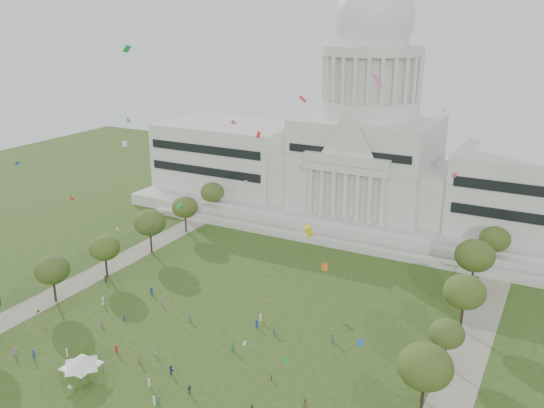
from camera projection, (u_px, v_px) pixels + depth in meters
ground at (157, 395)px, 105.76m from camera, size 400.00×400.00×0.00m
capitol at (367, 153)px, 194.11m from camera, size 160.00×64.50×91.30m
path_left at (86, 279)px, 152.32m from camera, size 8.00×160.00×0.04m
path_right at (457, 382)px, 109.54m from camera, size 8.00×160.00×0.04m
row_tree_l_2 at (52, 270)px, 137.70m from camera, size 8.42×8.42×11.97m
row_tree_r_2 at (425, 367)px, 97.69m from camera, size 9.55×9.55×13.58m
row_tree_l_3 at (105, 248)px, 151.30m from camera, size 8.12×8.12×11.55m
row_tree_r_3 at (447, 334)px, 112.70m from camera, size 7.01×7.01×9.98m
row_tree_l_4 at (150, 223)px, 166.46m from camera, size 9.29×9.29×13.21m
row_tree_r_4 at (465, 292)px, 124.90m from camera, size 9.19×9.19×13.06m
row_tree_l_5 at (185, 207)px, 182.86m from camera, size 8.33×8.33×11.85m
row_tree_r_5 at (475, 256)px, 142.18m from camera, size 9.82×9.82×13.96m
row_tree_l_6 at (212, 192)px, 198.86m from camera, size 8.19×8.19×11.64m
row_tree_r_6 at (495, 239)px, 156.57m from camera, size 8.42×8.42×11.97m
event_tent at (81, 361)px, 109.83m from camera, size 8.37×8.37×4.66m
person_2 at (305, 403)px, 102.35m from camera, size 0.93×0.78×1.64m
person_4 at (189, 389)px, 105.81m from camera, size 0.92×1.27×1.95m
person_5 at (171, 370)px, 111.75m from camera, size 1.84×1.38×1.85m
person_8 at (156, 353)px, 117.56m from camera, size 0.89×0.62×1.71m
person_10 at (271, 378)px, 109.57m from camera, size 0.58×0.88×1.40m
distant_crowd at (159, 335)px, 124.08m from camera, size 64.03×36.24×1.92m
kite_swarm at (165, 233)px, 104.42m from camera, size 87.68×103.86×57.38m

